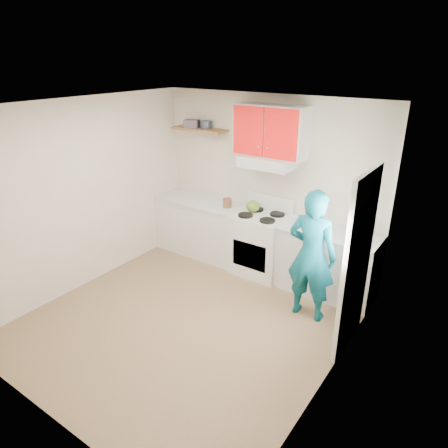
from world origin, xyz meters
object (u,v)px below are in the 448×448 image
Objects in this scene: stove at (260,244)px; tin at (206,125)px; crock at (227,204)px; kettle at (253,206)px; person at (312,256)px.

tin is (-1.15, 0.21, 1.63)m from stove.
kettle is at bearing 8.33° from crock.
kettle is at bearing -30.35° from person.
crock is (-0.61, 0.01, 0.52)m from stove.
kettle is 0.12× the size of person.
crock is 1.80m from person.
kettle is (-0.19, 0.07, 0.55)m from stove.
kettle is 1.44m from person.
kettle reaches higher than stove.
kettle is 0.43m from crock.
tin is 1.46m from kettle.
stove is 0.80m from crock.
tin reaches higher than crock.
stove is at bearing -10.25° from tin.
stove is 5.81× the size of crock.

